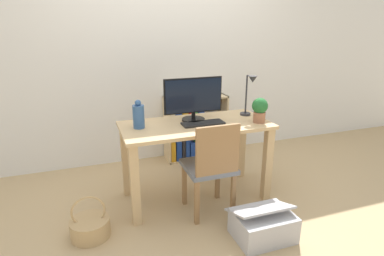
# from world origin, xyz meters

# --- Properties ---
(ground_plane) EXTENTS (10.00, 10.00, 0.00)m
(ground_plane) POSITION_xyz_m (0.00, 0.00, 0.00)
(ground_plane) COLOR tan
(wall_back) EXTENTS (8.00, 0.05, 2.60)m
(wall_back) POSITION_xyz_m (0.00, 1.07, 1.30)
(wall_back) COLOR silver
(wall_back) RESTS_ON ground_plane
(desk) EXTENTS (1.32, 0.62, 0.73)m
(desk) POSITION_xyz_m (0.00, 0.00, 0.58)
(desk) COLOR tan
(desk) RESTS_ON ground_plane
(monitor) EXTENTS (0.54, 0.21, 0.39)m
(monitor) POSITION_xyz_m (0.01, 0.11, 0.94)
(monitor) COLOR black
(monitor) RESTS_ON desk
(keyboard) EXTENTS (0.37, 0.14, 0.02)m
(keyboard) POSITION_xyz_m (0.05, -0.04, 0.73)
(keyboard) COLOR black
(keyboard) RESTS_ON desk
(vase) EXTENTS (0.10, 0.10, 0.24)m
(vase) POSITION_xyz_m (-0.50, 0.05, 0.83)
(vase) COLOR #33598C
(vase) RESTS_ON desk
(desk_lamp) EXTENTS (0.10, 0.19, 0.39)m
(desk_lamp) POSITION_xyz_m (0.55, 0.05, 0.97)
(desk_lamp) COLOR #2D2D33
(desk_lamp) RESTS_ON desk
(potted_plant) EXTENTS (0.14, 0.14, 0.22)m
(potted_plant) POSITION_xyz_m (0.55, -0.15, 0.85)
(potted_plant) COLOR #9E6647
(potted_plant) RESTS_ON desk
(chair) EXTENTS (0.40, 0.40, 0.84)m
(chair) POSITION_xyz_m (0.02, -0.32, 0.46)
(chair) COLOR slate
(chair) RESTS_ON ground_plane
(bookshelf) EXTENTS (0.73, 0.28, 0.76)m
(bookshelf) POSITION_xyz_m (0.22, 0.89, 0.38)
(bookshelf) COLOR #D8BC8C
(bookshelf) RESTS_ON ground_plane
(basket) EXTENTS (0.30, 0.30, 0.35)m
(basket) POSITION_xyz_m (-0.97, -0.30, 0.08)
(basket) COLOR tan
(basket) RESTS_ON ground_plane
(storage_box) EXTENTS (0.45, 0.40, 0.28)m
(storage_box) POSITION_xyz_m (0.27, -0.75, 0.11)
(storage_box) COLOR #B2B2B7
(storage_box) RESTS_ON ground_plane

